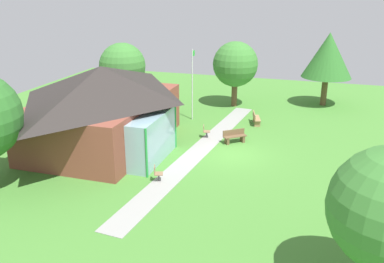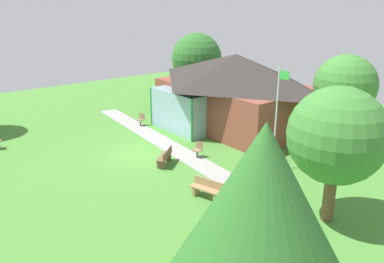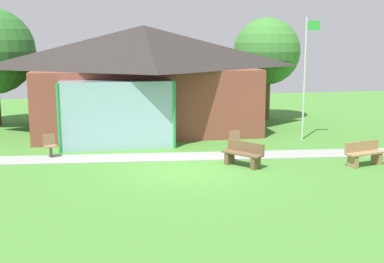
# 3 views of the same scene
# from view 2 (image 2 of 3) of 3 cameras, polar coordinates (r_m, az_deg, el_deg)

# --- Properties ---
(ground_plane) EXTENTS (44.00, 44.00, 0.00)m
(ground_plane) POSITION_cam_2_polar(r_m,az_deg,el_deg) (21.63, -7.53, -3.43)
(ground_plane) COLOR #478433
(pavilion) EXTENTS (10.90, 8.21, 4.94)m
(pavilion) POSITION_cam_2_polar(r_m,az_deg,el_deg) (26.06, 6.19, 6.29)
(pavilion) COLOR brown
(pavilion) RESTS_ON ground_plane
(footpath) EXTENTS (19.65, 3.17, 0.03)m
(footpath) POSITION_cam_2_polar(r_m,az_deg,el_deg) (22.63, -3.30, -2.25)
(footpath) COLOR #999993
(footpath) RESTS_ON ground_plane
(flagpole) EXTENTS (0.64, 0.08, 5.22)m
(flagpole) POSITION_cam_2_polar(r_m,az_deg,el_deg) (19.15, 12.62, 2.53)
(flagpole) COLOR silver
(flagpole) RESTS_ON ground_plane
(bench_rear_near_path) EXTENTS (1.27, 1.45, 0.84)m
(bench_rear_near_path) POSITION_cam_2_polar(r_m,az_deg,el_deg) (20.04, -4.07, -3.89)
(bench_rear_near_path) COLOR brown
(bench_rear_near_path) RESTS_ON ground_plane
(bench_mid_right) EXTENTS (1.56, 0.81, 0.84)m
(bench_mid_right) POSITION_cam_2_polar(r_m,az_deg,el_deg) (16.66, 2.25, -8.70)
(bench_mid_right) COLOR #9E7A51
(bench_mid_right) RESTS_ON ground_plane
(patio_chair_west) EXTENTS (0.56, 0.56, 0.86)m
(patio_chair_west) POSITION_cam_2_polar(r_m,az_deg,el_deg) (26.64, -7.69, 1.73)
(patio_chair_west) COLOR #8C6B4C
(patio_chair_west) RESTS_ON ground_plane
(patio_chair_lawn_spare) EXTENTS (0.53, 0.53, 0.86)m
(patio_chair_lawn_spare) POSITION_cam_2_polar(r_m,az_deg,el_deg) (20.92, 0.90, -2.82)
(patio_chair_lawn_spare) COLOR #8C6B4C
(patio_chair_lawn_spare) RESTS_ON ground_plane
(tree_behind_pavilion_left) EXTENTS (4.25, 4.25, 5.83)m
(tree_behind_pavilion_left) POSITION_cam_2_polar(r_m,az_deg,el_deg) (32.91, 0.70, 10.91)
(tree_behind_pavilion_left) COLOR brown
(tree_behind_pavilion_left) RESTS_ON ground_plane
(tree_behind_pavilion_right) EXTENTS (3.54, 3.54, 5.42)m
(tree_behind_pavilion_right) POSITION_cam_2_polar(r_m,az_deg,el_deg) (23.50, 21.99, 6.36)
(tree_behind_pavilion_right) COLOR brown
(tree_behind_pavilion_right) RESTS_ON ground_plane
(tree_east_hedge) EXTENTS (3.64, 3.64, 5.31)m
(tree_east_hedge) POSITION_cam_2_polar(r_m,az_deg,el_deg) (14.81, 20.91, -0.64)
(tree_east_hedge) COLOR brown
(tree_east_hedge) RESTS_ON ground_plane
(tree_far_east) EXTENTS (4.01, 4.01, 5.97)m
(tree_far_east) POSITION_cam_2_polar(r_m,az_deg,el_deg) (7.82, 10.34, -11.44)
(tree_far_east) COLOR brown
(tree_far_east) RESTS_ON ground_plane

